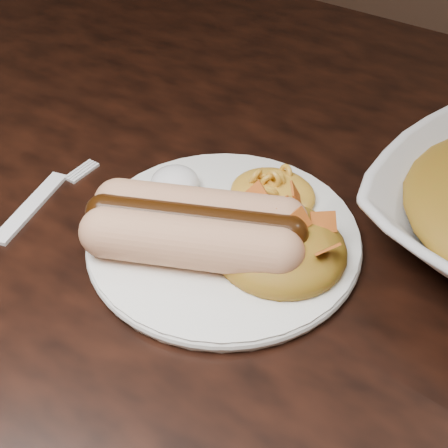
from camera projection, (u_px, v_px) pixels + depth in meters
The scene contains 7 objects.
table at pixel (204, 259), 0.65m from camera, with size 1.60×0.90×0.75m.
plate at pixel (224, 238), 0.53m from camera, with size 0.23×0.23×0.01m, color white.
hotdog at pixel (195, 226), 0.50m from camera, with size 0.15×0.13×0.04m.
mac_and_cheese at pixel (273, 184), 0.55m from camera, with size 0.08×0.07×0.03m, color yellow.
sour_cream at pixel (175, 178), 0.55m from camera, with size 0.04×0.04×0.03m, color white.
taco_salad at pixel (280, 237), 0.49m from camera, with size 0.11×0.10×0.05m.
fork at pixel (31, 207), 0.56m from camera, with size 0.02×0.12×0.00m, color silver.
Camera 1 is at (0.28, -0.36, 1.12)m, focal length 50.00 mm.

